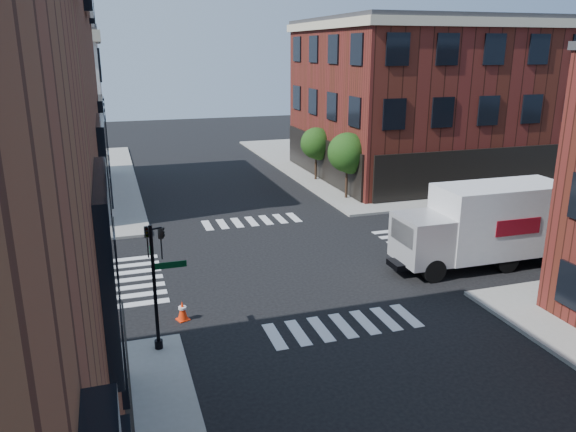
# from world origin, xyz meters

# --- Properties ---
(ground) EXTENTS (120.00, 120.00, 0.00)m
(ground) POSITION_xyz_m (0.00, 0.00, 0.00)
(ground) COLOR black
(ground) RESTS_ON ground
(sidewalk_ne) EXTENTS (30.00, 30.00, 0.15)m
(sidewalk_ne) POSITION_xyz_m (21.00, 21.00, 0.07)
(sidewalk_ne) COLOR gray
(sidewalk_ne) RESTS_ON ground
(building_ne) EXTENTS (25.00, 16.00, 12.00)m
(building_ne) POSITION_xyz_m (20.50, 16.00, 6.00)
(building_ne) COLOR #471A11
(building_ne) RESTS_ON ground
(tree_near) EXTENTS (2.69, 2.69, 4.49)m
(tree_near) POSITION_xyz_m (7.56, 9.98, 3.16)
(tree_near) COLOR black
(tree_near) RESTS_ON ground
(tree_far) EXTENTS (2.43, 2.43, 4.07)m
(tree_far) POSITION_xyz_m (7.56, 15.98, 2.87)
(tree_far) COLOR black
(tree_far) RESTS_ON ground
(signal_pole) EXTENTS (1.29, 1.24, 4.60)m
(signal_pole) POSITION_xyz_m (-6.72, -6.68, 2.86)
(signal_pole) COLOR black
(signal_pole) RESTS_ON ground
(box_truck) EXTENTS (8.73, 2.79, 3.93)m
(box_truck) POSITION_xyz_m (8.85, -3.27, 2.04)
(box_truck) COLOR silver
(box_truck) RESTS_ON ground
(traffic_cone) EXTENTS (0.55, 0.55, 0.79)m
(traffic_cone) POSITION_xyz_m (-5.70, -4.65, 0.38)
(traffic_cone) COLOR #FE310B
(traffic_cone) RESTS_ON ground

